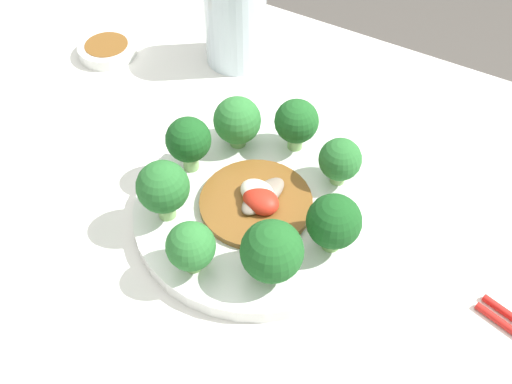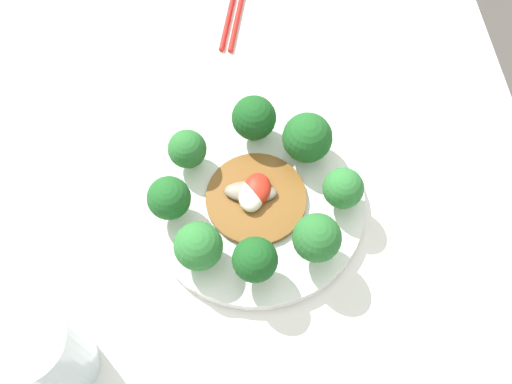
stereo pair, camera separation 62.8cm
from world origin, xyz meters
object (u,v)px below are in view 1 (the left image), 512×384
object	(u,v)px
broccoli_northeast	(340,160)
broccoli_northwest	(237,121)
broccoli_south	(187,245)
stirfry_center	(258,200)
broccoli_north	(296,122)
broccoli_southeast	(272,252)
plate	(256,210)
drinking_glass	(235,18)
broccoli_east	(334,222)
broccoli_southwest	(163,188)
sauce_dish	(107,49)
broccoli_west	(188,141)

from	to	relation	value
broccoli_northeast	broccoli_northwest	bearing A→B (deg)	-177.87
broccoli_south	stirfry_center	xyz separation A→B (m)	(0.02, 0.10, -0.02)
broccoli_north	broccoli_southeast	size ratio (longest dim) A/B	0.95
plate	drinking_glass	size ratio (longest dim) A/B	2.02
broccoli_north	broccoli_south	size ratio (longest dim) A/B	1.11
broccoli_east	broccoli_southeast	world-z (taller)	broccoli_southeast
broccoli_south	broccoli_east	distance (m)	0.13
broccoli_southwest	broccoli_southeast	world-z (taller)	broccoli_southwest
broccoli_south	broccoli_east	xyz separation A→B (m)	(0.10, 0.09, 0.00)
broccoli_southeast	drinking_glass	world-z (taller)	drinking_glass
broccoli_east	broccoli_southeast	distance (m)	0.07
broccoli_north	plate	bearing A→B (deg)	-86.80
broccoli_southwest	sauce_dish	xyz separation A→B (m)	(-0.24, 0.20, -0.05)
broccoli_northwest	broccoli_north	bearing A→B (deg)	25.55
broccoli_southeast	sauce_dish	xyz separation A→B (m)	(-0.36, 0.20, -0.04)
stirfry_center	broccoli_west	bearing A→B (deg)	173.97
broccoli_north	broccoli_northeast	distance (m)	0.07
plate	broccoli_east	xyz separation A→B (m)	(0.09, -0.01, 0.04)
broccoli_west	broccoli_southwest	world-z (taller)	broccoli_southwest
broccoli_northwest	broccoli_northeast	bearing A→B (deg)	2.13
plate	broccoli_northwest	size ratio (longest dim) A/B	4.15
broccoli_northwest	broccoli_south	bearing A→B (deg)	-74.29
sauce_dish	broccoli_southwest	bearing A→B (deg)	-39.07
broccoli_south	broccoli_southeast	bearing A→B (deg)	22.70
broccoli_west	broccoli_southeast	size ratio (longest dim) A/B	1.00
broccoli_north	broccoli_south	bearing A→B (deg)	-93.55
broccoli_west	sauce_dish	xyz separation A→B (m)	(-0.22, 0.13, -0.05)
broccoli_northeast	broccoli_west	bearing A→B (deg)	-156.97
broccoli_northeast	broccoli_north	bearing A→B (deg)	159.78
drinking_glass	sauce_dish	xyz separation A→B (m)	(-0.15, -0.08, -0.05)
sauce_dish	broccoli_northwest	bearing A→B (deg)	-16.38
plate	broccoli_west	distance (m)	0.10
broccoli_northeast	broccoli_east	xyz separation A→B (m)	(0.03, -0.08, 0.00)
broccoli_northwest	broccoli_southeast	bearing A→B (deg)	-48.61
broccoli_west	sauce_dish	bearing A→B (deg)	150.05
broccoli_southeast	drinking_glass	distance (m)	0.35
broccoli_northwest	broccoli_southwest	bearing A→B (deg)	-93.62
plate	stirfry_center	size ratio (longest dim) A/B	2.18
plate	sauce_dish	bearing A→B (deg)	155.71
broccoli_southwest	broccoli_north	bearing A→B (deg)	66.58
broccoli_west	broccoli_northwest	bearing A→B (deg)	67.01
broccoli_east	drinking_glass	distance (m)	0.33
broccoli_west	broccoli_north	size ratio (longest dim) A/B	1.05
broccoli_south	broccoli_east	size ratio (longest dim) A/B	0.89
broccoli_northwest	drinking_glass	xyz separation A→B (m)	(-0.09, 0.15, 0.01)
broccoli_northwest	broccoli_south	size ratio (longest dim) A/B	1.08
broccoli_northwest	broccoli_south	distance (m)	0.17
broccoli_southwest	broccoli_south	bearing A→B (deg)	-36.26
broccoli_west	stirfry_center	bearing A→B (deg)	-6.03
broccoli_east	drinking_glass	size ratio (longest dim) A/B	0.51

